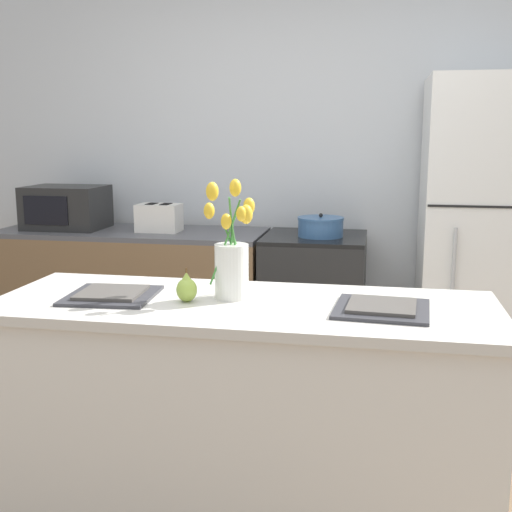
{
  "coord_description": "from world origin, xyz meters",
  "views": [
    {
      "loc": [
        0.46,
        -2.17,
        1.48
      ],
      "look_at": [
        0.0,
        0.25,
        1.01
      ],
      "focal_mm": 45.0,
      "sensor_mm": 36.0,
      "label": 1
    }
  ],
  "objects_px": {
    "refrigerator": "(482,239)",
    "pear_figurine": "(187,288)",
    "plate_setting_left": "(112,294)",
    "stove_range": "(314,308)",
    "microwave": "(66,207)",
    "plate_setting_right": "(382,308)",
    "flower_vase": "(232,258)",
    "toaster": "(159,218)",
    "cooking_pot": "(321,227)"
  },
  "relations": [
    {
      "from": "refrigerator",
      "to": "pear_figurine",
      "type": "height_order",
      "value": "refrigerator"
    },
    {
      "from": "plate_setting_left",
      "to": "stove_range",
      "type": "bearing_deg",
      "value": 70.12
    },
    {
      "from": "microwave",
      "to": "plate_setting_right",
      "type": "bearing_deg",
      "value": -39.39
    },
    {
      "from": "stove_range",
      "to": "microwave",
      "type": "relative_size",
      "value": 1.85
    },
    {
      "from": "flower_vase",
      "to": "stove_range",
      "type": "bearing_deg",
      "value": 84.43
    },
    {
      "from": "toaster",
      "to": "cooking_pot",
      "type": "xyz_separation_m",
      "value": [
        1.0,
        -0.01,
        -0.03
      ]
    },
    {
      "from": "refrigerator",
      "to": "pear_figurine",
      "type": "xyz_separation_m",
      "value": [
        -1.25,
        -1.63,
        0.04
      ]
    },
    {
      "from": "flower_vase",
      "to": "refrigerator",
      "type": "bearing_deg",
      "value": 54.63
    },
    {
      "from": "stove_range",
      "to": "plate_setting_right",
      "type": "relative_size",
      "value": 2.66
    },
    {
      "from": "refrigerator",
      "to": "toaster",
      "type": "height_order",
      "value": "refrigerator"
    },
    {
      "from": "toaster",
      "to": "pear_figurine",
      "type": "bearing_deg",
      "value": -67.54
    },
    {
      "from": "refrigerator",
      "to": "cooking_pot",
      "type": "distance_m",
      "value": 0.92
    },
    {
      "from": "refrigerator",
      "to": "plate_setting_left",
      "type": "height_order",
      "value": "refrigerator"
    },
    {
      "from": "flower_vase",
      "to": "cooking_pot",
      "type": "bearing_deg",
      "value": 83.06
    },
    {
      "from": "pear_figurine",
      "to": "cooking_pot",
      "type": "xyz_separation_m",
      "value": [
        0.33,
        1.61,
        0.01
      ]
    },
    {
      "from": "stove_range",
      "to": "flower_vase",
      "type": "distance_m",
      "value": 1.67
    },
    {
      "from": "stove_range",
      "to": "cooking_pot",
      "type": "relative_size",
      "value": 3.25
    },
    {
      "from": "stove_range",
      "to": "plate_setting_left",
      "type": "bearing_deg",
      "value": -109.88
    },
    {
      "from": "stove_range",
      "to": "refrigerator",
      "type": "distance_m",
      "value": 1.05
    },
    {
      "from": "cooking_pot",
      "to": "microwave",
      "type": "bearing_deg",
      "value": 179.06
    },
    {
      "from": "plate_setting_right",
      "to": "refrigerator",
      "type": "bearing_deg",
      "value": 70.9
    },
    {
      "from": "plate_setting_right",
      "to": "stove_range",
      "type": "bearing_deg",
      "value": 103.41
    },
    {
      "from": "cooking_pot",
      "to": "pear_figurine",
      "type": "bearing_deg",
      "value": -101.67
    },
    {
      "from": "microwave",
      "to": "toaster",
      "type": "bearing_deg",
      "value": -1.63
    },
    {
      "from": "pear_figurine",
      "to": "toaster",
      "type": "relative_size",
      "value": 0.44
    },
    {
      "from": "plate_setting_left",
      "to": "toaster",
      "type": "height_order",
      "value": "toaster"
    },
    {
      "from": "plate_setting_left",
      "to": "microwave",
      "type": "distance_m",
      "value": 1.91
    },
    {
      "from": "refrigerator",
      "to": "flower_vase",
      "type": "height_order",
      "value": "refrigerator"
    },
    {
      "from": "microwave",
      "to": "pear_figurine",
      "type": "bearing_deg",
      "value": -51.63
    },
    {
      "from": "stove_range",
      "to": "plate_setting_left",
      "type": "height_order",
      "value": "plate_setting_left"
    },
    {
      "from": "refrigerator",
      "to": "microwave",
      "type": "relative_size",
      "value": 3.74
    },
    {
      "from": "refrigerator",
      "to": "flower_vase",
      "type": "distance_m",
      "value": 1.91
    },
    {
      "from": "microwave",
      "to": "flower_vase",
      "type": "bearing_deg",
      "value": -47.13
    },
    {
      "from": "microwave",
      "to": "refrigerator",
      "type": "bearing_deg",
      "value": 0.03
    },
    {
      "from": "plate_setting_right",
      "to": "cooking_pot",
      "type": "relative_size",
      "value": 1.22
    },
    {
      "from": "microwave",
      "to": "plate_setting_left",
      "type": "bearing_deg",
      "value": -58.31
    },
    {
      "from": "plate_setting_left",
      "to": "microwave",
      "type": "xyz_separation_m",
      "value": [
        -1.0,
        1.62,
        0.12
      ]
    },
    {
      "from": "pear_figurine",
      "to": "cooking_pot",
      "type": "relative_size",
      "value": 0.45
    },
    {
      "from": "stove_range",
      "to": "plate_setting_right",
      "type": "height_order",
      "value": "plate_setting_right"
    },
    {
      "from": "refrigerator",
      "to": "toaster",
      "type": "bearing_deg",
      "value": -179.43
    },
    {
      "from": "refrigerator",
      "to": "pear_figurine",
      "type": "distance_m",
      "value": 2.06
    },
    {
      "from": "pear_figurine",
      "to": "plate_setting_right",
      "type": "bearing_deg",
      "value": 0.71
    },
    {
      "from": "flower_vase",
      "to": "plate_setting_right",
      "type": "height_order",
      "value": "flower_vase"
    },
    {
      "from": "stove_range",
      "to": "refrigerator",
      "type": "bearing_deg",
      "value": 0.04
    },
    {
      "from": "flower_vase",
      "to": "toaster",
      "type": "relative_size",
      "value": 1.52
    },
    {
      "from": "plate_setting_left",
      "to": "microwave",
      "type": "relative_size",
      "value": 0.7
    },
    {
      "from": "cooking_pot",
      "to": "plate_setting_left",
      "type": "bearing_deg",
      "value": -111.27
    },
    {
      "from": "flower_vase",
      "to": "plate_setting_right",
      "type": "xyz_separation_m",
      "value": [
        0.54,
        -0.07,
        -0.14
      ]
    },
    {
      "from": "flower_vase",
      "to": "plate_setting_left",
      "type": "height_order",
      "value": "flower_vase"
    },
    {
      "from": "pear_figurine",
      "to": "toaster",
      "type": "height_order",
      "value": "toaster"
    }
  ]
}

